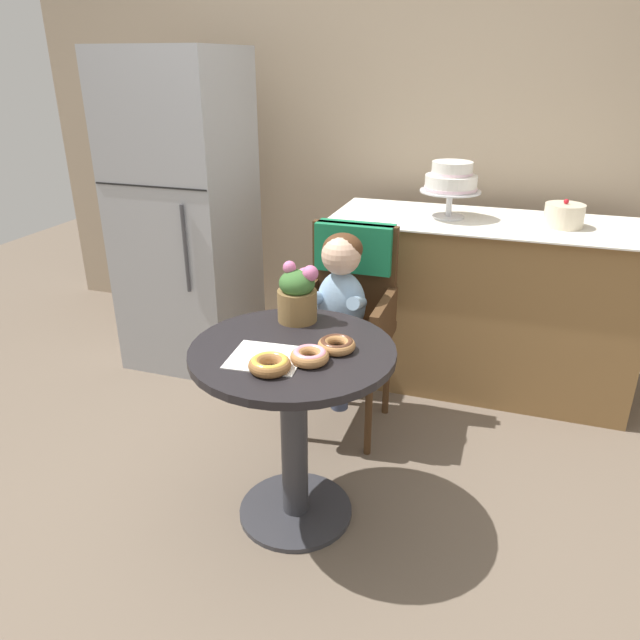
% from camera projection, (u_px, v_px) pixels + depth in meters
% --- Properties ---
extents(ground_plane, '(8.00, 8.00, 0.00)m').
position_uv_depth(ground_plane, '(296.00, 512.00, 2.35)').
color(ground_plane, '#6B5B4C').
extents(back_wall, '(4.80, 0.10, 2.70)m').
position_uv_depth(back_wall, '(406.00, 113.00, 3.41)').
color(back_wall, tan).
rests_on(back_wall, ground).
extents(cafe_table, '(0.72, 0.72, 0.72)m').
position_uv_depth(cafe_table, '(294.00, 401.00, 2.14)').
color(cafe_table, black).
rests_on(cafe_table, ground).
extents(wicker_chair, '(0.42, 0.45, 0.95)m').
position_uv_depth(wicker_chair, '(348.00, 295.00, 2.74)').
color(wicker_chair, '#472D19').
rests_on(wicker_chair, ground).
extents(seated_child, '(0.27, 0.32, 0.73)m').
position_uv_depth(seated_child, '(339.00, 300.00, 2.59)').
color(seated_child, '#8CADCC').
rests_on(seated_child, ground).
extents(paper_napkin, '(0.26, 0.23, 0.00)m').
position_uv_depth(paper_napkin, '(266.00, 358.00, 1.99)').
color(paper_napkin, white).
rests_on(paper_napkin, cafe_table).
extents(donut_front, '(0.14, 0.14, 0.04)m').
position_uv_depth(donut_front, '(270.00, 364.00, 1.90)').
color(donut_front, '#936033').
rests_on(donut_front, cafe_table).
extents(donut_mid, '(0.13, 0.13, 0.04)m').
position_uv_depth(donut_mid, '(310.00, 356.00, 1.95)').
color(donut_mid, '#AD7542').
rests_on(donut_mid, cafe_table).
extents(donut_side, '(0.13, 0.13, 0.04)m').
position_uv_depth(donut_side, '(337.00, 344.00, 2.04)').
color(donut_side, '#AD7542').
rests_on(donut_side, cafe_table).
extents(flower_vase, '(0.16, 0.15, 0.23)m').
position_uv_depth(flower_vase, '(297.00, 293.00, 2.24)').
color(flower_vase, brown).
rests_on(flower_vase, cafe_table).
extents(display_counter, '(1.56, 0.62, 0.90)m').
position_uv_depth(display_counter, '(480.00, 304.00, 3.13)').
color(display_counter, olive).
rests_on(display_counter, ground).
extents(tiered_cake_stand, '(0.30, 0.30, 0.28)m').
position_uv_depth(tiered_cake_stand, '(451.00, 181.00, 2.94)').
color(tiered_cake_stand, silver).
rests_on(tiered_cake_stand, display_counter).
extents(round_layer_cake, '(0.18, 0.18, 0.13)m').
position_uv_depth(round_layer_cake, '(564.00, 215.00, 2.83)').
color(round_layer_cake, beige).
rests_on(round_layer_cake, display_counter).
extents(refrigerator, '(0.64, 0.63, 1.70)m').
position_uv_depth(refrigerator, '(185.00, 215.00, 3.27)').
color(refrigerator, '#9EA0A5').
rests_on(refrigerator, ground).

